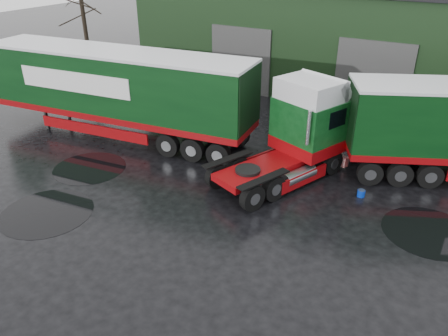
% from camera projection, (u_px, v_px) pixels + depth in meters
% --- Properties ---
extents(ground, '(100.00, 100.00, 0.00)m').
position_uv_depth(ground, '(200.00, 232.00, 14.51)').
color(ground, black).
extents(warehouse, '(32.40, 12.40, 6.30)m').
position_uv_depth(warehouse, '(398.00, 37.00, 27.47)').
color(warehouse, black).
rests_on(warehouse, ground).
extents(hero_tractor, '(4.78, 6.85, 3.92)m').
position_uv_depth(hero_tractor, '(278.00, 136.00, 16.73)').
color(hero_tractor, '#0D3F17').
rests_on(hero_tractor, ground).
extents(trailer_left, '(13.78, 4.31, 4.21)m').
position_uv_depth(trailer_left, '(118.00, 94.00, 20.71)').
color(trailer_left, silver).
rests_on(trailer_left, ground).
extents(wash_bucket, '(0.36, 0.36, 0.27)m').
position_uv_depth(wash_bucket, '(361.00, 193.00, 16.46)').
color(wash_bucket, '#07289F').
rests_on(wash_bucket, ground).
extents(tree_left, '(4.40, 4.40, 8.50)m').
position_uv_depth(tree_left, '(83.00, 13.00, 29.27)').
color(tree_left, black).
rests_on(tree_left, ground).
extents(puddle_0, '(3.25, 3.25, 0.01)m').
position_uv_depth(puddle_0, '(47.00, 213.00, 15.53)').
color(puddle_0, black).
rests_on(puddle_0, ground).
extents(puddle_1, '(3.04, 3.04, 0.01)m').
position_uv_depth(puddle_1, '(429.00, 232.00, 14.51)').
color(puddle_1, black).
rests_on(puddle_1, ground).
extents(puddle_2, '(3.04, 3.04, 0.01)m').
position_uv_depth(puddle_2, '(90.00, 168.00, 18.56)').
color(puddle_2, black).
rests_on(puddle_2, ground).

